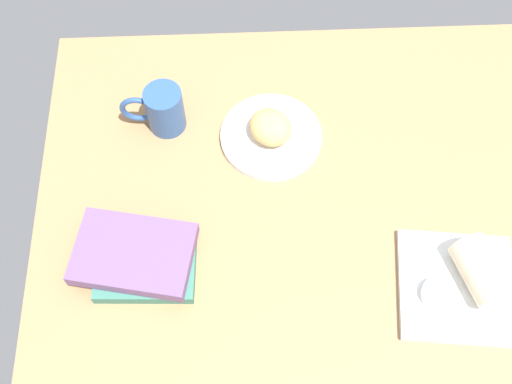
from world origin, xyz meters
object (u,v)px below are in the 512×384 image
Objects in this scene: round_plate at (271,136)px; breakfast_wrap at (481,271)px; coffee_mug at (162,109)px; book_stack at (139,259)px; scone_pastry at (270,127)px; square_plate at (457,287)px; sauce_cup at (437,294)px.

round_plate is 49.17cm from breakfast_wrap.
coffee_mug reaches higher than round_plate.
book_stack reaches higher than round_plate.
scone_pastry is at bearing -157.31° from round_plate.
breakfast_wrap reaches higher than scone_pastry.
coffee_mug is at bearing -50.18° from breakfast_wrap.
square_plate is 3.64× the size of sauce_cup.
book_stack is at bearing 173.06° from square_plate.
sauce_cup is (28.08, -36.39, 2.04)cm from round_plate.
coffee_mug is at bearing 83.32° from book_stack.
round_plate is 3.60cm from scone_pastry.
breakfast_wrap is 62.35cm from book_stack.
book_stack is at bearing -22.50° from breakfast_wrap.
scone_pastry is 22.59cm from coffee_mug.
square_plate is at bearing -46.79° from round_plate.
breakfast_wrap is at bearing -32.92° from coffee_mug.
book_stack is 32.36cm from coffee_mug.
breakfast_wrap is at bearing -42.41° from scone_pastry.
sauce_cup is at bearing -157.94° from square_plate.
coffee_mug reaches higher than sauce_cup.
coffee_mug is (3.75, 32.05, 2.38)cm from book_stack.
sauce_cup is 0.24× the size of book_stack.
scone_pastry is 0.79× the size of breakfast_wrap.
scone_pastry is 0.44× the size of square_plate.
sauce_cup is 0.44× the size of coffee_mug.
square_plate is 67.49cm from coffee_mug.
scone_pastry reaches higher than square_plate.
square_plate is at bearing -35.58° from coffee_mug.
scone_pastry is 49.07cm from breakfast_wrap.
scone_pastry is 47.67cm from square_plate.
coffee_mug is (-50.35, 40.97, 2.60)cm from sauce_cup.
breakfast_wrap is at bearing 22.06° from sauce_cup.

